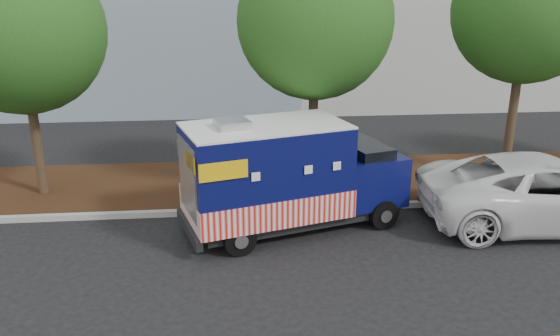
{
  "coord_description": "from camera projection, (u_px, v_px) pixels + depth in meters",
  "views": [
    {
      "loc": [
        -1.19,
        -11.86,
        5.77
      ],
      "look_at": [
        -0.02,
        0.6,
        1.5
      ],
      "focal_mm": 35.0,
      "sensor_mm": 36.0,
      "label": 1
    }
  ],
  "objects": [
    {
      "name": "food_truck",
      "position": [
        285.0,
        179.0,
        13.08
      ],
      "size": [
        5.77,
        3.43,
        2.87
      ],
      "rotation": [
        0.0,
        0.0,
        0.29
      ],
      "color": "black",
      "rests_on": "ground"
    },
    {
      "name": "curb",
      "position": [
        278.0,
        209.0,
        14.44
      ],
      "size": [
        120.0,
        0.18,
        0.15
      ],
      "primitive_type": "cube",
      "color": "#9E9E99",
      "rests_on": "ground"
    },
    {
      "name": "white_car",
      "position": [
        548.0,
        191.0,
        13.51
      ],
      "size": [
        6.38,
        3.27,
        1.72
      ],
      "primitive_type": "imported",
      "rotation": [
        0.0,
        0.0,
        1.5
      ],
      "color": "white",
      "rests_on": "ground"
    },
    {
      "name": "tree_a",
      "position": [
        20.0,
        31.0,
        13.94
      ],
      "size": [
        4.3,
        4.3,
        6.75
      ],
      "color": "#38281C",
      "rests_on": "ground"
    },
    {
      "name": "ground",
      "position": [
        283.0,
        235.0,
        13.14
      ],
      "size": [
        120.0,
        120.0,
        0.0
      ],
      "primitive_type": "plane",
      "color": "black",
      "rests_on": "ground"
    },
    {
      "name": "tree_b",
      "position": [
        315.0,
        22.0,
        14.3
      ],
      "size": [
        4.11,
        4.11,
        6.85
      ],
      "color": "#38281C",
      "rests_on": "ground"
    },
    {
      "name": "mulch_strip",
      "position": [
        272.0,
        182.0,
        16.41
      ],
      "size": [
        120.0,
        4.0,
        0.15
      ],
      "primitive_type": "cube",
      "color": "#301D0D",
      "rests_on": "ground"
    },
    {
      "name": "tree_c",
      "position": [
        527.0,
        9.0,
        15.12
      ],
      "size": [
        4.13,
        4.13,
        7.13
      ],
      "color": "#38281C",
      "rests_on": "ground"
    },
    {
      "name": "sign_post",
      "position": [
        221.0,
        167.0,
        14.22
      ],
      "size": [
        0.06,
        0.06,
        2.4
      ],
      "primitive_type": "cube",
      "color": "#473828",
      "rests_on": "ground"
    }
  ]
}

